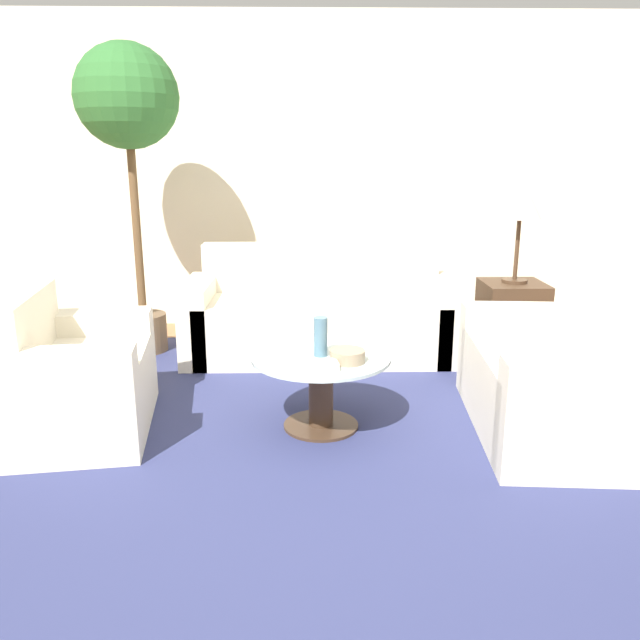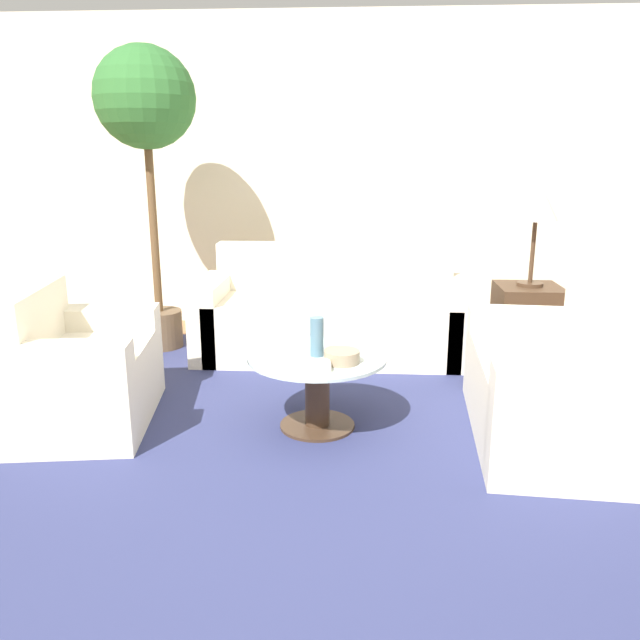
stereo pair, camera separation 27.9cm
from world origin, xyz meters
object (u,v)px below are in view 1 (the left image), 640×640
coffee_table (321,381)px  bowl (347,356)px  sofa_main (321,318)px  vase (321,337)px  book_stack (316,366)px  loveseat (557,382)px  table_lamp (521,202)px  armchair (70,382)px  potted_plant (128,118)px

coffee_table → bowl: bowl is taller
sofa_main → vase: 1.36m
sofa_main → book_stack: sofa_main is taller
book_stack → sofa_main: bearing=80.4°
sofa_main → book_stack: size_ratio=8.71×
loveseat → vase: size_ratio=6.23×
bowl → book_stack: 0.20m
loveseat → table_lamp: 1.51m
sofa_main → bowl: bearing=-85.9°
vase → sofa_main: bearing=88.6°
sofa_main → coffee_table: size_ratio=2.65×
loveseat → book_stack: size_ratio=5.79×
coffee_table → armchair: bearing=-179.5°
sofa_main → potted_plant: potted_plant is taller
bowl → book_stack: bearing=-145.1°
loveseat → table_lamp: bearing=177.5°
coffee_table → table_lamp: table_lamp is taller
coffee_table → book_stack: 0.28m
sofa_main → loveseat: (1.24, -1.40, -0.00)m
coffee_table → vase: vase is taller
sofa_main → vase: (-0.03, -1.34, 0.24)m
bowl → table_lamp: bearing=45.0°
loveseat → coffee_table: (-1.27, 0.06, -0.01)m
table_lamp → bowl: bearing=-135.0°
table_lamp → coffee_table: bearing=-140.3°
vase → book_stack: vase is taller
table_lamp → vase: 1.95m
loveseat → coffee_table: loveseat is taller
table_lamp → potted_plant: bearing=174.9°
coffee_table → table_lamp: size_ratio=1.03×
armchair → coffee_table: 1.35m
sofa_main → armchair: 1.93m
armchair → table_lamp: 3.14m
armchair → vase: bearing=-97.4°
table_lamp → book_stack: table_lamp is taller
book_stack → bowl: bearing=27.4°
vase → armchair: bearing=-179.5°
bowl → sofa_main: bearing=94.1°
table_lamp → potted_plant: size_ratio=0.33×
sofa_main → loveseat: 1.87m
sofa_main → table_lamp: bearing=-6.7°
loveseat → bowl: loveseat is taller
sofa_main → potted_plant: 1.97m
coffee_table → table_lamp: 2.04m
coffee_table → potted_plant: size_ratio=0.34×
armchair → book_stack: 1.35m
coffee_table → vase: 0.25m
armchair → potted_plant: (0.03, 1.43, 1.43)m
potted_plant → bowl: 2.46m
coffee_table → book_stack: bearing=-97.1°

